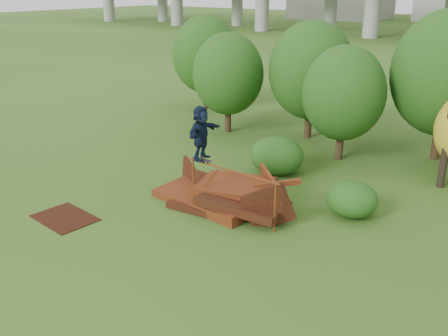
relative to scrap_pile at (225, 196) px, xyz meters
The scene contains 13 objects.
ground 2.78m from the scrap_pile, 65.41° to the right, with size 240.00×240.00×0.00m, color #2D5116.
scrap_pile is the anchor object (origin of this frame).
grind_rail 1.34m from the scrap_pile, 40.24° to the right, with size 3.71×0.29×1.66m.
skateboard 1.58m from the scrap_pile, 135.12° to the right, with size 0.72×0.24×0.07m.
skater 2.43m from the scrap_pile, 135.12° to the right, with size 1.69×0.54×1.82m, color black.
flat_plate 5.38m from the scrap_pile, 132.17° to the right, with size 2.03×1.45×0.03m, color black.
tree_0 9.55m from the scrap_pile, 125.23° to the left, with size 3.58×3.58×5.05m.
tree_1 9.59m from the scrap_pile, 99.18° to the left, with size 4.10×4.10×5.70m.
tree_2 7.43m from the scrap_pile, 80.31° to the left, with size 3.50×3.50×4.94m.
tree_3 11.00m from the scrap_pile, 64.16° to the left, with size 4.60×4.60×6.39m.
tree_6 14.68m from the scrap_pile, 130.85° to the left, with size 3.97×3.97×5.55m.
shrub_left 3.74m from the scrap_pile, 91.88° to the left, with size 2.21×2.04×1.53m, color #1B4111.
shrub_right 4.29m from the scrap_pile, 24.46° to the left, with size 1.71×1.57×1.21m, color #1B4111.
Camera 1 is at (8.25, -10.29, 7.28)m, focal length 40.00 mm.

